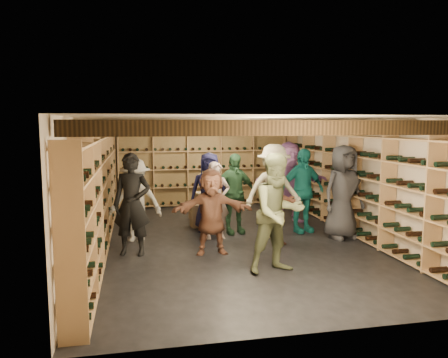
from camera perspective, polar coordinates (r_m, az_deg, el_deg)
name	(u,v)px	position (r m, az deg, el deg)	size (l,w,h in m)	color
ground	(234,240)	(8.81, 1.29, -7.95)	(8.00, 8.00, 0.00)	black
walls	(234,180)	(8.58, 1.31, -0.19)	(5.52, 8.02, 2.40)	beige
ceiling	(234,119)	(8.51, 1.33, 7.85)	(5.50, 8.00, 0.01)	beige
ceiling_joists	(234,126)	(8.51, 1.33, 6.91)	(5.40, 7.12, 0.18)	black
wine_rack_left	(99,191)	(8.41, -16.03, -1.48)	(0.32, 7.50, 2.15)	#9D764C
wine_rack_right	(354,183)	(9.50, 16.61, -0.53)	(0.32, 7.50, 2.15)	#9D764C
wine_rack_back	(204,168)	(12.33, -2.65, 1.48)	(4.70, 0.30, 2.15)	#9D764C
crate_stack_left	(201,215)	(9.91, -2.97, -4.73)	(0.54, 0.39, 0.51)	#A28155
crate_stack_right	(205,206)	(10.56, -2.45, -3.51)	(0.56, 0.43, 0.68)	#A28155
crate_loose	(271,219)	(10.32, 6.15, -5.25)	(0.50, 0.33, 0.17)	#A28155
person_1	(132,204)	(7.82, -11.93, -3.25)	(0.66, 0.43, 1.81)	black
person_2	(278,213)	(6.81, 7.07, -4.48)	(0.90, 0.70, 1.86)	#565D3C
person_3	(274,191)	(8.91, 6.51, -1.58)	(1.23, 0.71, 1.90)	beige
person_4	(302,191)	(9.43, 10.18, -1.49)	(1.05, 0.44, 1.79)	#1B817A
person_5	(212,211)	(7.75, -1.64, -4.24)	(1.42, 0.45, 1.53)	brown
person_6	(209,192)	(9.39, -1.94, -1.70)	(0.83, 0.54, 1.70)	#181840
person_7	(216,200)	(8.77, -1.04, -2.82)	(0.57, 0.37, 1.55)	gray
person_8	(275,204)	(8.33, 6.72, -3.22)	(0.78, 0.61, 1.61)	#4F2D20
person_9	(135,200)	(8.72, -11.49, -2.76)	(1.05, 0.61, 1.63)	#A19D93
person_10	(234,194)	(9.16, 1.29, -1.94)	(0.99, 0.41, 1.70)	#22472A
person_11	(289,182)	(10.30, 8.50, -0.41)	(1.77, 0.56, 1.90)	#975C9A
person_12	(343,192)	(9.08, 15.28, -1.65)	(0.92, 0.60, 1.89)	#313136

